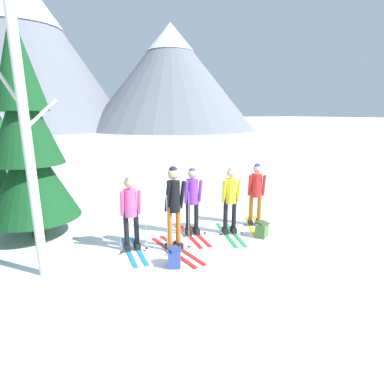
# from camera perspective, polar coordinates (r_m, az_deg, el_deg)

# --- Properties ---
(ground_plane) EXTENTS (400.00, 400.00, 0.00)m
(ground_plane) POSITION_cam_1_polar(r_m,az_deg,el_deg) (7.49, 0.73, -8.74)
(ground_plane) COLOR white
(skier_in_pink) EXTENTS (0.61, 1.59, 1.65)m
(skier_in_pink) POSITION_cam_1_polar(r_m,az_deg,el_deg) (6.79, -11.28, -3.19)
(skier_in_pink) COLOR #1E84D1
(skier_in_pink) RESTS_ON ground
(skier_in_black) EXTENTS (0.61, 1.82, 1.87)m
(skier_in_black) POSITION_cam_1_polar(r_m,az_deg,el_deg) (6.62, -3.36, -2.27)
(skier_in_black) COLOR red
(skier_in_black) RESTS_ON ground
(skier_in_purple) EXTENTS (0.61, 1.60, 1.68)m
(skier_in_purple) POSITION_cam_1_polar(r_m,az_deg,el_deg) (7.49, 0.06, -1.27)
(skier_in_purple) COLOR red
(skier_in_purple) RESTS_ON ground
(skier_in_yellow) EXTENTS (0.75, 1.62, 1.68)m
(skier_in_yellow) POSITION_cam_1_polar(r_m,az_deg,el_deg) (7.63, 7.04, -0.89)
(skier_in_yellow) COLOR green
(skier_in_yellow) RESTS_ON ground
(skier_in_red) EXTENTS (1.06, 1.54, 1.68)m
(skier_in_red) POSITION_cam_1_polar(r_m,az_deg,el_deg) (8.31, 11.71, -0.02)
(skier_in_red) COLOR yellow
(skier_in_red) RESTS_ON ground
(pine_tree_near) EXTENTS (2.09, 2.09, 5.04)m
(pine_tree_near) POSITION_cam_1_polar(r_m,az_deg,el_deg) (8.11, -28.14, 8.21)
(pine_tree_near) COLOR #51381E
(pine_tree_near) RESTS_ON ground
(birch_tree_tall) EXTENTS (0.90, 0.65, 4.61)m
(birch_tree_tall) POSITION_cam_1_polar(r_m,az_deg,el_deg) (5.98, -27.91, 6.93)
(birch_tree_tall) COLOR silver
(birch_tree_tall) RESTS_ON ground
(backpack_on_snow_front) EXTENTS (0.40, 0.37, 0.38)m
(backpack_on_snow_front) POSITION_cam_1_polar(r_m,az_deg,el_deg) (7.77, 12.75, -6.75)
(backpack_on_snow_front) COLOR #4C7238
(backpack_on_snow_front) RESTS_ON ground
(backpack_on_snow_beside) EXTENTS (0.35, 0.39, 0.38)m
(backpack_on_snow_beside) POSITION_cam_1_polar(r_m,az_deg,el_deg) (6.23, -3.26, -11.88)
(backpack_on_snow_beside) COLOR #384C99
(backpack_on_snow_beside) RESTS_ON ground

